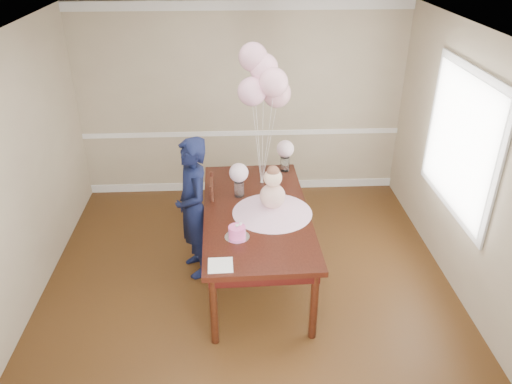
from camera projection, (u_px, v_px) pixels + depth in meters
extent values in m
cube|color=#37200D|center=(249.00, 297.00, 5.36)|extent=(4.50, 5.00, 0.00)
cube|color=white|center=(247.00, 41.00, 4.08)|extent=(4.50, 5.00, 0.02)
cube|color=tan|center=(242.00, 103.00, 6.91)|extent=(4.50, 0.02, 2.70)
cube|color=tan|center=(6.00, 193.00, 4.62)|extent=(0.02, 5.00, 2.70)
cube|color=tan|center=(480.00, 181.00, 4.82)|extent=(0.02, 5.00, 2.70)
cube|color=white|center=(242.00, 133.00, 7.12)|extent=(4.50, 0.02, 0.07)
cube|color=silver|center=(240.00, 5.00, 6.30)|extent=(4.50, 0.02, 0.12)
cube|color=white|center=(243.00, 185.00, 7.52)|extent=(4.50, 0.02, 0.12)
cube|color=silver|center=(461.00, 142.00, 5.16)|extent=(0.02, 1.66, 1.56)
cube|color=white|center=(459.00, 142.00, 5.16)|extent=(0.01, 1.50, 1.40)
cube|color=black|center=(256.00, 213.00, 5.35)|extent=(1.17, 2.26, 0.06)
cube|color=black|center=(256.00, 219.00, 5.39)|extent=(1.05, 2.15, 0.11)
cylinder|color=black|center=(214.00, 310.00, 4.62)|extent=(0.08, 0.08, 0.78)
cylinder|color=black|center=(314.00, 305.00, 4.68)|extent=(0.08, 0.08, 0.78)
cylinder|color=black|center=(214.00, 201.00, 6.42)|extent=(0.08, 0.08, 0.78)
cylinder|color=black|center=(286.00, 199.00, 6.48)|extent=(0.08, 0.08, 0.78)
cone|color=#E9ACCE|center=(272.00, 208.00, 5.27)|extent=(0.87, 0.87, 0.11)
sphere|color=pink|center=(273.00, 196.00, 5.20)|extent=(0.27, 0.27, 0.27)
sphere|color=beige|center=(273.00, 178.00, 5.10)|extent=(0.19, 0.19, 0.19)
sphere|color=brown|center=(273.00, 172.00, 5.07)|extent=(0.13, 0.13, 0.13)
cylinder|color=silver|center=(237.00, 237.00, 4.88)|extent=(0.25, 0.25, 0.01)
cylinder|color=#FF50B0|center=(237.00, 232.00, 4.85)|extent=(0.17, 0.17, 0.11)
sphere|color=silver|center=(237.00, 225.00, 4.82)|extent=(0.03, 0.03, 0.03)
sphere|color=white|center=(240.00, 224.00, 4.84)|extent=(0.03, 0.03, 0.03)
cylinder|color=silver|center=(239.00, 189.00, 5.58)|extent=(0.11, 0.11, 0.18)
sphere|color=silver|center=(239.00, 173.00, 5.48)|extent=(0.21, 0.21, 0.21)
cylinder|color=silver|center=(285.00, 164.00, 6.15)|extent=(0.11, 0.11, 0.18)
sphere|color=#F9D1DF|center=(285.00, 149.00, 6.06)|extent=(0.21, 0.21, 0.21)
cube|color=white|center=(220.00, 265.00, 4.48)|extent=(0.23, 0.23, 0.01)
cylinder|color=silver|center=(262.00, 183.00, 5.88)|extent=(0.05, 0.05, 0.02)
sphere|color=#F2ABC8|center=(252.00, 92.00, 5.34)|extent=(0.31, 0.31, 0.31)
sphere|color=#FFB4C9|center=(273.00, 82.00, 5.25)|extent=(0.31, 0.31, 0.31)
sphere|color=#FCB3CC|center=(264.00, 68.00, 5.34)|extent=(0.31, 0.31, 0.31)
sphere|color=#DE9DB2|center=(253.00, 57.00, 5.30)|extent=(0.31, 0.31, 0.31)
sphere|color=#E19FAB|center=(277.00, 94.00, 5.47)|extent=(0.31, 0.31, 0.31)
cylinder|color=silver|center=(257.00, 146.00, 5.65)|extent=(0.10, 0.01, 0.93)
cylinder|color=white|center=(267.00, 142.00, 5.61)|extent=(0.12, 0.06, 1.04)
cylinder|color=silver|center=(263.00, 135.00, 5.65)|extent=(0.02, 0.11, 1.16)
cylinder|color=white|center=(258.00, 130.00, 5.63)|extent=(0.10, 0.11, 1.27)
cylinder|color=silver|center=(269.00, 147.00, 5.71)|extent=(0.16, 0.08, 0.87)
cube|color=#3A1A10|center=(231.00, 222.00, 5.86)|extent=(0.46, 0.46, 0.05)
cylinder|color=black|center=(216.00, 248.00, 5.80)|extent=(0.04, 0.04, 0.43)
cylinder|color=#331B0E|center=(247.00, 246.00, 5.83)|extent=(0.04, 0.04, 0.43)
cylinder|color=#3B1910|center=(216.00, 231.00, 6.12)|extent=(0.04, 0.04, 0.43)
cylinder|color=#3D2210|center=(245.00, 230.00, 6.15)|extent=(0.04, 0.04, 0.43)
cylinder|color=#3E1B10|center=(212.00, 209.00, 5.55)|extent=(0.04, 0.04, 0.56)
cylinder|color=#37160F|center=(212.00, 193.00, 5.87)|extent=(0.04, 0.04, 0.56)
cube|color=#37180F|center=(213.00, 210.00, 5.77)|extent=(0.04, 0.40, 0.05)
cube|color=#351F0E|center=(212.00, 198.00, 5.69)|extent=(0.04, 0.40, 0.05)
cube|color=#39180F|center=(212.00, 185.00, 5.61)|extent=(0.04, 0.40, 0.05)
imported|color=black|center=(193.00, 209.00, 5.42)|extent=(0.57, 0.69, 1.63)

